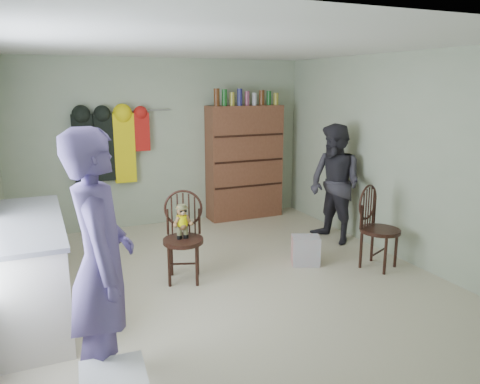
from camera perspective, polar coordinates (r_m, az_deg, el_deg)
name	(u,v)px	position (r m, az deg, el deg)	size (l,w,h in m)	color
ground_plane	(227,282)	(5.25, -1.65, -10.86)	(5.00, 5.00, 0.00)	beige
room_walls	(208,134)	(5.32, -3.93, 7.10)	(5.00, 5.00, 5.00)	#AFBA9C
counter	(29,269)	(4.75, -24.30, -8.56)	(0.64, 1.86, 0.94)	silver
chair_front	(183,230)	(5.16, -6.96, -4.64)	(0.56, 0.56, 0.99)	black
chair_far	(376,224)	(5.71, 16.22, -3.75)	(0.58, 0.58, 0.98)	black
striped_bag	(306,250)	(5.72, 8.00, -7.06)	(0.33, 0.25, 0.34)	#E57672
person_left	(101,265)	(3.33, -16.57, -8.53)	(0.68, 0.45, 1.87)	#604E90
person_right	(335,184)	(6.44, 11.50, 0.95)	(0.79, 0.61, 1.62)	#2D2B33
dresser	(244,161)	(7.50, 0.53, 3.76)	(1.20, 0.39, 2.06)	brown
coat_rack	(110,147)	(6.95, -15.62, 5.32)	(1.42, 0.12, 1.09)	#99999E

